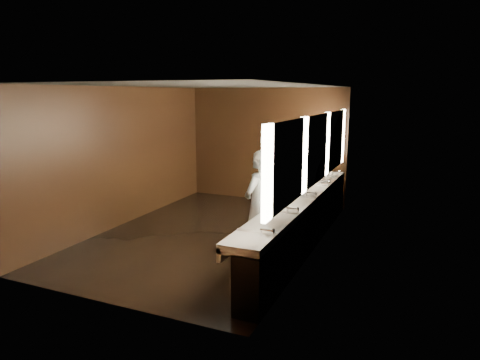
% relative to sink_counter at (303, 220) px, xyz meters
% --- Properties ---
extents(floor, '(6.00, 6.00, 0.00)m').
position_rel_sink_counter_xyz_m(floor, '(-1.79, 0.00, -0.50)').
color(floor, black).
rests_on(floor, ground).
extents(ceiling, '(4.00, 6.00, 0.02)m').
position_rel_sink_counter_xyz_m(ceiling, '(-1.79, 0.00, 2.30)').
color(ceiling, '#2D2D2B').
rests_on(ceiling, wall_back).
extents(wall_back, '(4.00, 0.02, 2.80)m').
position_rel_sink_counter_xyz_m(wall_back, '(-1.79, 3.00, 0.90)').
color(wall_back, black).
rests_on(wall_back, floor).
extents(wall_front, '(4.00, 0.02, 2.80)m').
position_rel_sink_counter_xyz_m(wall_front, '(-1.79, -3.00, 0.90)').
color(wall_front, black).
rests_on(wall_front, floor).
extents(wall_left, '(0.02, 6.00, 2.80)m').
position_rel_sink_counter_xyz_m(wall_left, '(-3.79, 0.00, 0.90)').
color(wall_left, black).
rests_on(wall_left, floor).
extents(wall_right, '(0.02, 6.00, 2.80)m').
position_rel_sink_counter_xyz_m(wall_right, '(0.21, 0.00, 0.90)').
color(wall_right, black).
rests_on(wall_right, floor).
extents(sink_counter, '(0.55, 5.40, 1.01)m').
position_rel_sink_counter_xyz_m(sink_counter, '(0.00, 0.00, 0.00)').
color(sink_counter, black).
rests_on(sink_counter, floor).
extents(mirror_band, '(0.06, 5.03, 1.15)m').
position_rel_sink_counter_xyz_m(mirror_band, '(0.19, -0.00, 1.25)').
color(mirror_band, '#FFEECC').
rests_on(mirror_band, wall_right).
extents(person, '(0.55, 0.72, 1.78)m').
position_rel_sink_counter_xyz_m(person, '(-0.56, -0.71, 0.39)').
color(person, '#7FA3BD').
rests_on(person, floor).
extents(trash_bin, '(0.46, 0.46, 0.54)m').
position_rel_sink_counter_xyz_m(trash_bin, '(-0.22, -0.34, -0.23)').
color(trash_bin, black).
rests_on(trash_bin, floor).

